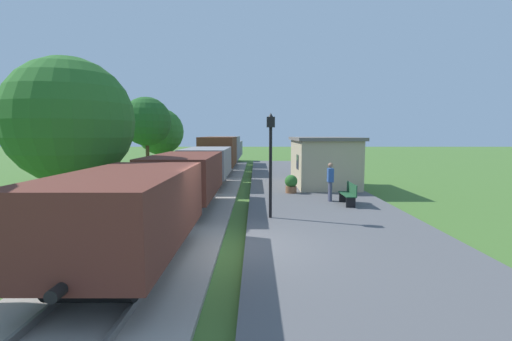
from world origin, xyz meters
The scene contains 16 objects.
ground_plane centered at (0.00, 0.00, 0.00)m, with size 160.00×160.00×0.00m, color #47702D.
platform_slab centered at (3.20, 0.00, 0.12)m, with size 6.00×60.00×0.25m, color #565659.
track_ballast centered at (-2.40, 0.00, 0.06)m, with size 3.80×60.00×0.12m, color #9E9389.
rail_near centered at (-1.68, 0.00, 0.19)m, with size 0.07×60.00×0.14m, color slate.
rail_far centered at (-3.12, 0.00, 0.19)m, with size 0.07×60.00×0.14m, color slate.
freight_train centered at (-2.40, 15.65, 1.51)m, with size 2.50×39.20×2.72m.
station_hut centered at (4.40, 11.45, 1.65)m, with size 3.50×5.80×2.78m.
bench_near_hut centered at (4.41, 5.56, 0.72)m, with size 0.42×1.50×0.91m.
bench_down_platform centered at (4.41, 16.34, 0.72)m, with size 0.42×1.50×0.91m.
person_waiting centered at (3.79, 6.37, 1.18)m, with size 0.25×0.38×1.71m.
potted_planter centered at (2.27, 8.59, 0.72)m, with size 0.64×0.64×0.92m.
lamp_post_near centered at (1.01, 3.21, 2.80)m, with size 0.28×0.28×3.70m.
tree_trackside_mid centered at (-6.14, 3.49, 3.68)m, with size 4.47×4.47×5.92m.
tree_trackside_far centered at (-10.01, 9.71, 4.38)m, with size 4.77×4.77×6.77m.
tree_field_left centered at (-7.94, 18.52, 4.16)m, with size 3.76×3.76×6.05m.
tree_field_distant centered at (-8.32, 23.81, 3.42)m, with size 4.26×4.26×5.56m.
Camera 1 is at (0.50, -9.35, 3.23)m, focal length 25.18 mm.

